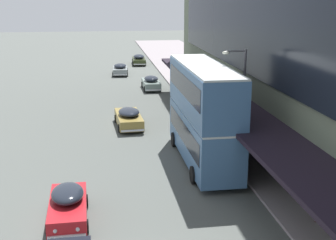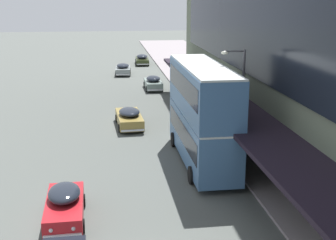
{
  "view_description": "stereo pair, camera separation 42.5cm",
  "coord_description": "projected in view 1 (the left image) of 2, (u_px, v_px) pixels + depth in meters",
  "views": [
    {
      "loc": [
        -1.95,
        -14.86,
        10.34
      ],
      "look_at": [
        2.87,
        17.97,
        1.33
      ],
      "focal_mm": 50.0,
      "sensor_mm": 36.0,
      "label": 1
    },
    {
      "loc": [
        -1.53,
        -14.91,
        10.34
      ],
      "look_at": [
        2.87,
        17.97,
        1.33
      ],
      "focal_mm": 50.0,
      "sensor_mm": 36.0,
      "label": 2
    }
  ],
  "objects": [
    {
      "name": "pedestrian_at_kerb",
      "position": [
        319.0,
        201.0,
        21.32
      ],
      "size": [
        0.59,
        0.37,
        1.86
      ],
      "color": "#332412",
      "rests_on": "sidewalk_kerb"
    },
    {
      "name": "sedan_lead_near",
      "position": [
        129.0,
        117.0,
        37.24
      ],
      "size": [
        2.17,
        5.05,
        1.55
      ],
      "color": "olive",
      "rests_on": "ground"
    },
    {
      "name": "street_lamp",
      "position": [
        241.0,
        97.0,
        28.47
      ],
      "size": [
        1.5,
        0.28,
        6.98
      ],
      "color": "#4C4C51",
      "rests_on": "sidewalk_kerb"
    },
    {
      "name": "sedan_far_back",
      "position": [
        120.0,
        69.0,
        61.14
      ],
      "size": [
        2.15,
        4.59,
        1.49
      ],
      "color": "gray",
      "rests_on": "ground"
    },
    {
      "name": "transit_bus_kerbside_front",
      "position": [
        203.0,
        111.0,
        28.67
      ],
      "size": [
        2.82,
        10.32,
        6.21
      ],
      "color": "#416997",
      "rests_on": "ground"
    },
    {
      "name": "sedan_second_near",
      "position": [
        139.0,
        59.0,
        69.98
      ],
      "size": [
        2.12,
        5.01,
        1.54
      ],
      "color": "#2C351A",
      "rests_on": "ground"
    },
    {
      "name": "sedan_oncoming_front",
      "position": [
        68.0,
        205.0,
        21.86
      ],
      "size": [
        1.93,
        4.62,
        1.59
      ],
      "color": "red",
      "rests_on": "ground"
    },
    {
      "name": "sedan_trailing_near",
      "position": [
        151.0,
        83.0,
        51.75
      ],
      "size": [
        1.89,
        4.49,
        1.55
      ],
      "color": "gray",
      "rests_on": "ground"
    }
  ]
}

